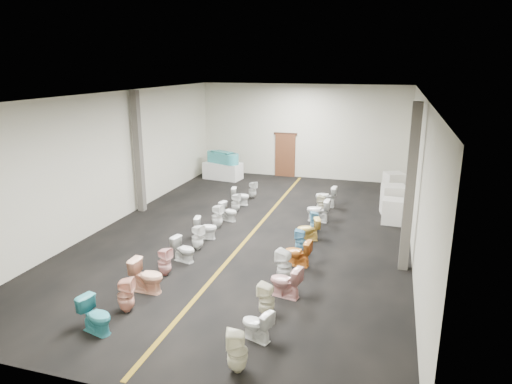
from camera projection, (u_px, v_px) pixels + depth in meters
floor at (253, 232)px, 15.20m from camera, size 16.00×16.00×0.00m
ceiling at (253, 94)px, 13.98m from camera, size 16.00×16.00×0.00m
wall_back at (302, 132)px, 21.96m from camera, size 10.00×0.00×10.00m
wall_front at (104, 270)px, 7.22m from camera, size 10.00×0.00×10.00m
wall_left at (117, 157)px, 15.98m from camera, size 0.00×16.00×16.00m
wall_right at (418, 177)px, 13.20m from camera, size 0.00×16.00×16.00m
aisle_stripe at (253, 232)px, 15.20m from camera, size 0.12×15.60×0.01m
back_door at (285, 155)px, 22.45m from camera, size 1.00×0.10×2.10m
door_frame at (286, 134)px, 22.17m from camera, size 1.15×0.08×0.10m
column_left at (138, 152)px, 16.83m from camera, size 0.25×0.25×4.50m
column_right at (410, 189)px, 11.88m from camera, size 0.25×0.25×4.50m
display_table at (223, 171)px, 22.10m from camera, size 1.90×1.14×0.79m
bathtub at (223, 157)px, 21.92m from camera, size 1.76×1.14×0.55m
appliance_crate_a at (392, 211)px, 15.92m from camera, size 0.71×0.71×0.88m
appliance_crate_b at (393, 200)px, 16.81m from camera, size 0.94×0.94×1.11m
appliance_crate_c at (393, 196)px, 17.79m from camera, size 0.84×0.84×0.83m
appliance_crate_d at (394, 185)px, 19.09m from camera, size 0.96×0.96×1.03m
toilet_left_0 at (96, 315)px, 9.43m from camera, size 0.84×0.60×0.77m
toilet_left_1 at (126, 295)px, 10.20m from camera, size 0.46×0.45×0.82m
toilet_left_2 at (147, 276)px, 11.11m from camera, size 0.83×0.48×0.84m
toilet_left_3 at (165, 262)px, 11.99m from camera, size 0.41×0.40×0.77m
toilet_left_4 at (184, 249)px, 12.86m from camera, size 0.76×0.53×0.71m
toilet_left_5 at (197, 237)px, 13.67m from camera, size 0.45×0.44×0.77m
toilet_left_6 at (206, 228)px, 14.54m from camera, size 0.77×0.53×0.72m
toilet_left_7 at (217, 216)px, 15.49m from camera, size 0.42×0.42×0.82m
toilet_left_8 at (229, 211)px, 16.21m from camera, size 0.74×0.54×0.67m
toilet_left_9 at (235, 203)px, 17.14m from camera, size 0.38×0.37×0.72m
toilet_left_10 at (241, 196)px, 18.03m from camera, size 0.74×0.50×0.70m
toilet_left_11 at (253, 190)px, 18.92m from camera, size 0.42×0.42×0.70m
toilet_right_0 at (237, 351)px, 8.19m from camera, size 0.48×0.47×0.84m
toilet_right_1 at (257, 325)px, 9.17m from camera, size 0.76×0.59×0.69m
toilet_right_2 at (267, 300)px, 10.02m from camera, size 0.41×0.40×0.79m
toilet_right_3 at (285, 282)px, 10.87m from camera, size 0.85×0.59×0.79m
toilet_right_4 at (284, 265)px, 11.65m from camera, size 0.48×0.47×0.86m
toilet_right_5 at (298, 253)px, 12.57m from camera, size 0.78×0.49×0.76m
toilet_right_6 at (301, 241)px, 13.42m from camera, size 0.35×0.34×0.73m
toilet_right_7 at (308, 229)px, 14.38m from camera, size 0.81×0.63×0.73m
toilet_right_8 at (315, 222)px, 15.13m from camera, size 0.40×0.40×0.70m
toilet_right_9 at (318, 210)px, 16.09m from camera, size 0.83×0.49×0.83m
toilet_right_10 at (322, 205)px, 16.93m from camera, size 0.36×0.35×0.72m
toilet_right_11 at (326, 196)px, 17.77m from camera, size 0.83×0.49×0.83m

